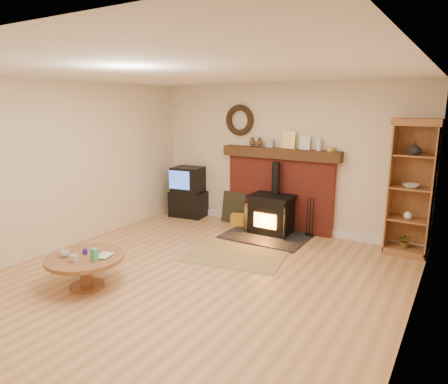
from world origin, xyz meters
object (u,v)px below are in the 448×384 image
Objects in this scene: wood_stove at (271,216)px; curio_cabinet at (411,188)px; tv_unit at (188,193)px; coffee_table at (85,262)px.

curio_cabinet is at bearing 7.53° from wood_stove.
tv_unit is 4.12m from curio_cabinet.
curio_cabinet is at bearing 46.23° from coffee_table.
tv_unit is 0.49× the size of curio_cabinet.
wood_stove reaches higher than coffee_table.
curio_cabinet is (4.08, 0.09, 0.54)m from tv_unit.
tv_unit is 1.05× the size of coffee_table.
wood_stove is at bearing -5.83° from tv_unit.
wood_stove is 1.46× the size of coffee_table.
tv_unit is at bearing 104.48° from coffee_table.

